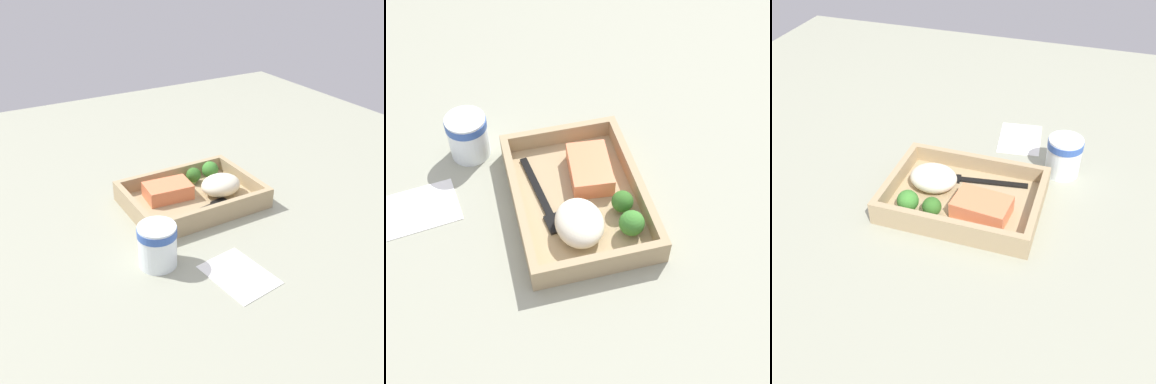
# 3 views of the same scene
# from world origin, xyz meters

# --- Properties ---
(ground_plane) EXTENTS (1.60, 1.60, 0.02)m
(ground_plane) POSITION_xyz_m (0.00, 0.00, -0.01)
(ground_plane) COLOR gray
(takeout_tray) EXTENTS (0.27, 0.19, 0.01)m
(takeout_tray) POSITION_xyz_m (0.00, 0.00, 0.01)
(takeout_tray) COLOR tan
(takeout_tray) RESTS_ON ground_plane
(tray_rim) EXTENTS (0.27, 0.19, 0.03)m
(tray_rim) POSITION_xyz_m (0.00, 0.00, 0.03)
(tray_rim) COLOR tan
(tray_rim) RESTS_ON takeout_tray
(salmon_fillet) EXTENTS (0.10, 0.07, 0.03)m
(salmon_fillet) POSITION_xyz_m (-0.04, 0.03, 0.03)
(salmon_fillet) COLOR #ED7D50
(salmon_fillet) RESTS_ON takeout_tray
(mashed_potatoes) EXTENTS (0.09, 0.07, 0.04)m
(mashed_potatoes) POSITION_xyz_m (0.06, -0.01, 0.03)
(mashed_potatoes) COLOR #ECE4C7
(mashed_potatoes) RESTS_ON takeout_tray
(broccoli_floret_1) EXTENTS (0.04, 0.04, 0.04)m
(broccoli_floret_1) POSITION_xyz_m (0.08, 0.06, 0.03)
(broccoli_floret_1) COLOR #7A995D
(broccoli_floret_1) RESTS_ON takeout_tray
(broccoli_floret_2) EXTENTS (0.03, 0.03, 0.04)m
(broccoli_floret_2) POSITION_xyz_m (0.04, 0.06, 0.03)
(broccoli_floret_2) COLOR #87A85B
(broccoli_floret_2) RESTS_ON takeout_tray
(fork) EXTENTS (0.16, 0.04, 0.00)m
(fork) POSITION_xyz_m (-0.01, -0.05, 0.01)
(fork) COLOR black
(fork) RESTS_ON takeout_tray
(paper_cup) EXTENTS (0.07, 0.07, 0.08)m
(paper_cup) POSITION_xyz_m (-0.15, -0.15, 0.04)
(paper_cup) COLOR white
(paper_cup) RESTS_ON ground_plane
(receipt_slip) EXTENTS (0.10, 0.13, 0.00)m
(receipt_slip) POSITION_xyz_m (-0.05, -0.24, 0.00)
(receipt_slip) COLOR white
(receipt_slip) RESTS_ON ground_plane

